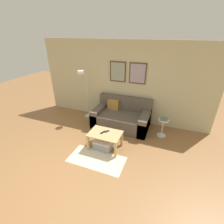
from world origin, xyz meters
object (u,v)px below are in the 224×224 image
(couch, at_px, (121,117))
(floor_lamp, at_px, (84,88))
(coffee_table, at_px, (105,136))
(book_stack, at_px, (164,119))
(side_table, at_px, (163,126))
(remote_control, at_px, (103,132))
(cell_phone, at_px, (107,131))
(storage_bin, at_px, (103,144))

(couch, bearing_deg, floor_lamp, 178.07)
(coffee_table, bearing_deg, book_stack, 39.99)
(coffee_table, relative_size, side_table, 1.57)
(remote_control, bearing_deg, couch, 106.69)
(couch, bearing_deg, cell_phone, -91.34)
(coffee_table, distance_m, remote_control, 0.12)
(side_table, height_order, cell_phone, side_table)
(remote_control, bearing_deg, floor_lamp, 155.30)
(couch, height_order, remote_control, couch)
(couch, bearing_deg, side_table, -4.71)
(floor_lamp, bearing_deg, couch, -1.93)
(book_stack, relative_size, remote_control, 1.34)
(book_stack, relative_size, cell_phone, 1.44)
(storage_bin, distance_m, remote_control, 0.34)
(couch, xyz_separation_m, coffee_table, (-0.04, -1.21, 0.05))
(book_stack, distance_m, cell_phone, 1.65)
(coffee_table, distance_m, floor_lamp, 1.93)
(storage_bin, bearing_deg, coffee_table, 53.05)
(side_table, xyz_separation_m, remote_control, (-1.37, -1.10, 0.15))
(remote_control, bearing_deg, side_table, 60.14)
(coffee_table, relative_size, cell_phone, 5.85)
(side_table, bearing_deg, storage_bin, -139.39)
(floor_lamp, relative_size, side_table, 3.22)
(couch, bearing_deg, coffee_table, -91.74)
(cell_phone, bearing_deg, coffee_table, -69.20)
(storage_bin, distance_m, cell_phone, 0.36)
(coffee_table, relative_size, book_stack, 4.07)
(couch, bearing_deg, storage_bin, -93.30)
(remote_control, relative_size, cell_phone, 1.07)
(book_stack, xyz_separation_m, cell_phone, (-1.30, -1.01, -0.10))
(couch, xyz_separation_m, book_stack, (1.27, -0.11, 0.25))
(coffee_table, distance_m, side_table, 1.72)
(coffee_table, relative_size, remote_control, 5.46)
(couch, xyz_separation_m, floor_lamp, (-1.31, 0.04, 0.79))
(coffee_table, xyz_separation_m, cell_phone, (0.01, 0.09, 0.10))
(coffee_table, height_order, book_stack, book_stack)
(floor_lamp, distance_m, side_table, 2.70)
(coffee_table, height_order, cell_phone, cell_phone)
(cell_phone, bearing_deg, side_table, 65.73)
(couch, relative_size, book_stack, 8.55)
(storage_bin, relative_size, side_table, 0.90)
(floor_lamp, distance_m, cell_phone, 1.85)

